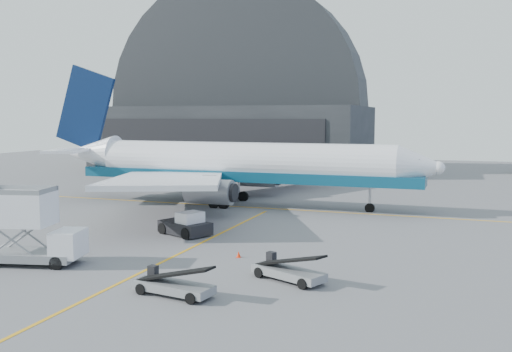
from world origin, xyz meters
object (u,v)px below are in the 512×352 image
at_px(catering_truck, 26,228).
at_px(belt_loader_a, 173,285).
at_px(belt_loader_b, 288,271).
at_px(airliner, 229,164).
at_px(pushback_tug, 186,226).

height_order(catering_truck, belt_loader_a, catering_truck).
height_order(belt_loader_a, belt_loader_b, belt_loader_b).
xyz_separation_m(catering_truck, belt_loader_b, (18.14, 2.24, -1.92)).
bearing_deg(belt_loader_a, airliner, 116.08).
distance_m(pushback_tug, belt_loader_b, 15.93).
xyz_separation_m(catering_truck, belt_loader_a, (12.79, -2.83, -1.93)).
relative_size(catering_truck, pushback_tug, 1.48).
distance_m(catering_truck, belt_loader_b, 18.38).
bearing_deg(pushback_tug, belt_loader_b, -15.62).
distance_m(airliner, pushback_tug, 17.84).
xyz_separation_m(pushback_tug, belt_loader_a, (6.84, -15.33, -0.19)).
bearing_deg(belt_loader_a, catering_truck, 176.67).
distance_m(belt_loader_a, belt_loader_b, 7.37).
xyz_separation_m(belt_loader_a, belt_loader_b, (5.35, 5.07, 0.01)).
relative_size(airliner, pushback_tug, 9.18).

